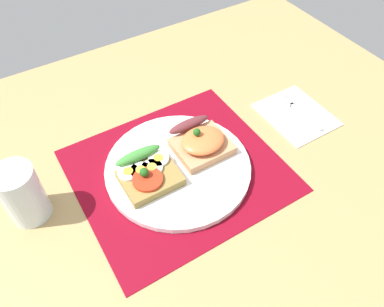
{
  "coord_description": "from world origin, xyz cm",
  "views": [
    {
      "loc": [
        -20.53,
        -38.45,
        54.17
      ],
      "look_at": [
        3.0,
        0.0,
        2.98
      ],
      "focal_mm": 35.36,
      "sensor_mm": 36.0,
      "label": 1
    }
  ],
  "objects_px": {
    "sandwich_egg_tomato": "(147,173)",
    "fork": "(299,110)",
    "plate": "(178,168)",
    "napkin": "(296,114)",
    "sandwich_salmon": "(201,141)",
    "drinking_glass": "(22,194)"
  },
  "relations": [
    {
      "from": "sandwich_egg_tomato",
      "to": "fork",
      "type": "distance_m",
      "value": 0.35
    },
    {
      "from": "napkin",
      "to": "drinking_glass",
      "type": "relative_size",
      "value": 1.39
    },
    {
      "from": "napkin",
      "to": "sandwich_salmon",
      "type": "bearing_deg",
      "value": 176.28
    },
    {
      "from": "napkin",
      "to": "drinking_glass",
      "type": "height_order",
      "value": "drinking_glass"
    },
    {
      "from": "sandwich_egg_tomato",
      "to": "fork",
      "type": "relative_size",
      "value": 0.76
    },
    {
      "from": "sandwich_egg_tomato",
      "to": "drinking_glass",
      "type": "distance_m",
      "value": 0.2
    },
    {
      "from": "fork",
      "to": "drinking_glass",
      "type": "relative_size",
      "value": 1.21
    },
    {
      "from": "sandwich_salmon",
      "to": "fork",
      "type": "height_order",
      "value": "sandwich_salmon"
    },
    {
      "from": "sandwich_egg_tomato",
      "to": "sandwich_salmon",
      "type": "height_order",
      "value": "sandwich_salmon"
    },
    {
      "from": "sandwich_egg_tomato",
      "to": "sandwich_salmon",
      "type": "bearing_deg",
      "value": 5.36
    },
    {
      "from": "plate",
      "to": "napkin",
      "type": "bearing_deg",
      "value": -0.03
    },
    {
      "from": "drinking_glass",
      "to": "napkin",
      "type": "bearing_deg",
      "value": -5.27
    },
    {
      "from": "sandwich_egg_tomato",
      "to": "napkin",
      "type": "distance_m",
      "value": 0.35
    },
    {
      "from": "drinking_glass",
      "to": "sandwich_egg_tomato",
      "type": "bearing_deg",
      "value": -13.25
    },
    {
      "from": "sandwich_egg_tomato",
      "to": "fork",
      "type": "bearing_deg",
      "value": 0.06
    },
    {
      "from": "napkin",
      "to": "drinking_glass",
      "type": "xyz_separation_m",
      "value": [
        -0.54,
        0.05,
        0.05
      ]
    },
    {
      "from": "plate",
      "to": "sandwich_egg_tomato",
      "type": "bearing_deg",
      "value": 176.35
    },
    {
      "from": "sandwich_salmon",
      "to": "fork",
      "type": "bearing_deg",
      "value": -2.56
    },
    {
      "from": "sandwich_egg_tomato",
      "to": "sandwich_salmon",
      "type": "distance_m",
      "value": 0.12
    },
    {
      "from": "sandwich_egg_tomato",
      "to": "napkin",
      "type": "bearing_deg",
      "value": -0.65
    },
    {
      "from": "sandwich_egg_tomato",
      "to": "plate",
      "type": "bearing_deg",
      "value": -3.65
    },
    {
      "from": "plate",
      "to": "sandwich_salmon",
      "type": "xyz_separation_m",
      "value": [
        0.06,
        0.01,
        0.02
      ]
    }
  ]
}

